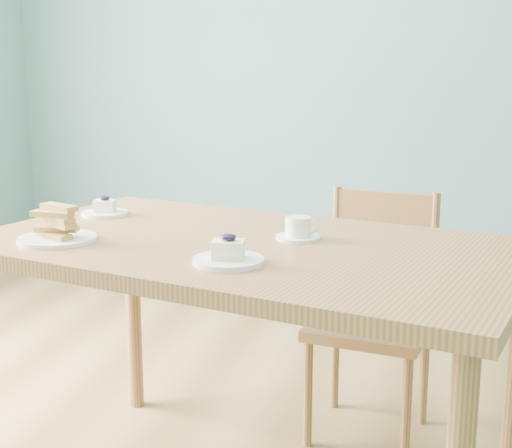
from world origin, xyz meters
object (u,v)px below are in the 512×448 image
cheesecake_plate_near (228,256)px  coffee_cup (298,230)px  dining_table (245,270)px  biscotti_plate (57,229)px  dining_chair (373,313)px  cheesecake_plate_far (105,210)px

cheesecake_plate_near → coffee_cup: (0.11, 0.29, 0.01)m
dining_table → biscotti_plate: 0.51m
dining_chair → cheesecake_plate_far: 0.94m
cheesecake_plate_near → coffee_cup: bearing=68.7°
cheesecake_plate_near → coffee_cup: size_ratio=1.40×
dining_table → biscotti_plate: bearing=-152.5°
cheesecake_plate_far → biscotti_plate: biscotti_plate is taller
dining_table → cheesecake_plate_far: bearing=169.2°
dining_table → cheesecake_plate_far: size_ratio=11.03×
cheesecake_plate_near → cheesecake_plate_far: size_ratio=1.16×
dining_table → dining_chair: 0.67m
dining_table → cheesecake_plate_near: size_ratio=9.48×
dining_table → cheesecake_plate_near: bearing=-70.3°
cheesecake_plate_near → cheesecake_plate_far: cheesecake_plate_near is taller
dining_table → coffee_cup: size_ratio=13.31×
cheesecake_plate_far → biscotti_plate: (0.03, -0.36, 0.02)m
cheesecake_plate_far → coffee_cup: 0.67m
dining_table → coffee_cup: 0.18m
dining_table → coffee_cup: bearing=40.7°
dining_table → coffee_cup: (0.13, 0.07, 0.10)m
dining_chair → cheesecake_plate_near: size_ratio=4.87×
cheesecake_plate_near → cheesecake_plate_far: bearing=139.0°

